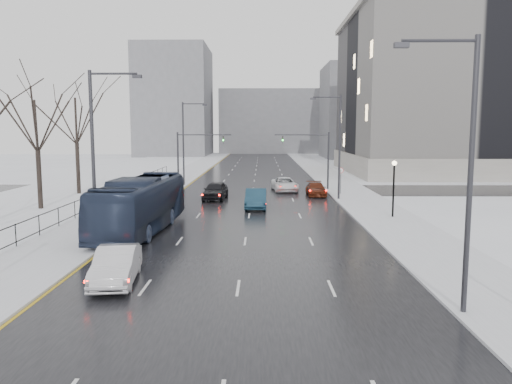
{
  "coord_description": "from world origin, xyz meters",
  "views": [
    {
      "loc": [
        1.02,
        -7.65,
        6.77
      ],
      "look_at": [
        0.6,
        26.4,
        2.5
      ],
      "focal_mm": 35.0,
      "sensor_mm": 36.0,
      "label": 1
    }
  ],
  "objects_px": {
    "mast_signal_right": "(319,154)",
    "sedan_center_near": "(215,191)",
    "tree_park_d": "(41,210)",
    "sedan_right_cross": "(285,184)",
    "lamppost_r_mid": "(394,180)",
    "sedan_left_near": "(116,265)",
    "bus": "(141,204)",
    "mast_signal_left": "(187,154)",
    "sedan_right_near": "(256,199)",
    "streetlight_r_mid": "(337,142)",
    "streetlight_l_near": "(97,150)",
    "sedan_right_far": "(316,189)",
    "streetlight_l_far": "(185,139)",
    "no_uturn_sign": "(341,173)",
    "streetlight_r_near": "(465,163)",
    "tree_park_e": "(79,194)"
  },
  "relations": [
    {
      "from": "no_uturn_sign",
      "to": "sedan_right_near",
      "type": "distance_m",
      "value": 12.75
    },
    {
      "from": "tree_park_e",
      "to": "sedan_right_cross",
      "type": "relative_size",
      "value": 2.48
    },
    {
      "from": "lamppost_r_mid",
      "to": "streetlight_l_far",
      "type": "bearing_deg",
      "value": 131.06
    },
    {
      "from": "tree_park_d",
      "to": "sedan_right_cross",
      "type": "xyz_separation_m",
      "value": [
        21.3,
        12.83,
        0.8
      ]
    },
    {
      "from": "lamppost_r_mid",
      "to": "sedan_left_near",
      "type": "relative_size",
      "value": 0.89
    },
    {
      "from": "streetlight_l_near",
      "to": "sedan_right_far",
      "type": "bearing_deg",
      "value": 57.56
    },
    {
      "from": "streetlight_r_near",
      "to": "bus",
      "type": "height_order",
      "value": "streetlight_r_near"
    },
    {
      "from": "mast_signal_left",
      "to": "sedan_right_far",
      "type": "height_order",
      "value": "mast_signal_left"
    },
    {
      "from": "tree_park_d",
      "to": "sedan_right_far",
      "type": "xyz_separation_m",
      "value": [
        24.36,
        9.17,
        0.71
      ]
    },
    {
      "from": "streetlight_l_near",
      "to": "no_uturn_sign",
      "type": "xyz_separation_m",
      "value": [
        17.37,
        24.0,
        -3.32
      ]
    },
    {
      "from": "mast_signal_right",
      "to": "sedan_right_near",
      "type": "distance_m",
      "value": 15.21
    },
    {
      "from": "bus",
      "to": "mast_signal_left",
      "type": "bearing_deg",
      "value": 93.91
    },
    {
      "from": "mast_signal_left",
      "to": "sedan_right_far",
      "type": "bearing_deg",
      "value": -19.19
    },
    {
      "from": "tree_park_d",
      "to": "bus",
      "type": "height_order",
      "value": "tree_park_d"
    },
    {
      "from": "tree_park_d",
      "to": "tree_park_e",
      "type": "bearing_deg",
      "value": 92.29
    },
    {
      "from": "mast_signal_right",
      "to": "sedan_center_near",
      "type": "bearing_deg",
      "value": -144.12
    },
    {
      "from": "sedan_center_near",
      "to": "tree_park_e",
      "type": "bearing_deg",
      "value": 170.3
    },
    {
      "from": "no_uturn_sign",
      "to": "bus",
      "type": "xyz_separation_m",
      "value": [
        -16.2,
        -19.1,
        -0.45
      ]
    },
    {
      "from": "mast_signal_right",
      "to": "sedan_right_cross",
      "type": "height_order",
      "value": "mast_signal_right"
    },
    {
      "from": "lamppost_r_mid",
      "to": "sedan_right_cross",
      "type": "xyz_separation_m",
      "value": [
        -7.5,
        16.83,
        -2.15
      ]
    },
    {
      "from": "sedan_center_near",
      "to": "sedan_right_far",
      "type": "xyz_separation_m",
      "value": [
        10.06,
        3.0,
        -0.19
      ]
    },
    {
      "from": "mast_signal_right",
      "to": "mast_signal_left",
      "type": "distance_m",
      "value": 14.65
    },
    {
      "from": "streetlight_r_near",
      "to": "sedan_center_near",
      "type": "xyz_separation_m",
      "value": [
        -11.67,
        30.17,
        -4.72
      ]
    },
    {
      "from": "streetlight_r_mid",
      "to": "streetlight_l_far",
      "type": "height_order",
      "value": "same"
    },
    {
      "from": "lamppost_r_mid",
      "to": "mast_signal_left",
      "type": "height_order",
      "value": "mast_signal_left"
    },
    {
      "from": "lamppost_r_mid",
      "to": "no_uturn_sign",
      "type": "xyz_separation_m",
      "value": [
        -1.8,
        14.0,
        -0.64
      ]
    },
    {
      "from": "sedan_right_far",
      "to": "tree_park_e",
      "type": "bearing_deg",
      "value": 177.79
    },
    {
      "from": "mast_signal_right",
      "to": "tree_park_e",
      "type": "bearing_deg",
      "value": -171.1
    },
    {
      "from": "bus",
      "to": "sedan_right_cross",
      "type": "distance_m",
      "value": 24.33
    },
    {
      "from": "tree_park_e",
      "to": "sedan_left_near",
      "type": "distance_m",
      "value": 32.92
    },
    {
      "from": "bus",
      "to": "sedan_right_cross",
      "type": "xyz_separation_m",
      "value": [
        10.5,
        21.93,
        -1.06
      ]
    },
    {
      "from": "sedan_center_near",
      "to": "streetlight_l_near",
      "type": "bearing_deg",
      "value": -98.12
    },
    {
      "from": "bus",
      "to": "no_uturn_sign",
      "type": "bearing_deg",
      "value": 52.79
    },
    {
      "from": "streetlight_l_far",
      "to": "bus",
      "type": "xyz_separation_m",
      "value": [
        1.17,
        -27.1,
        -3.77
      ]
    },
    {
      "from": "sedan_right_cross",
      "to": "sedan_right_far",
      "type": "xyz_separation_m",
      "value": [
        3.06,
        -3.66,
        -0.08
      ]
    },
    {
      "from": "sedan_right_cross",
      "to": "sedan_right_near",
      "type": "bearing_deg",
      "value": -110.54
    },
    {
      "from": "streetlight_l_far",
      "to": "sedan_center_near",
      "type": "distance_m",
      "value": 13.57
    },
    {
      "from": "streetlight_l_near",
      "to": "mast_signal_left",
      "type": "bearing_deg",
      "value": 88.28
    },
    {
      "from": "sedan_right_far",
      "to": "streetlight_r_mid",
      "type": "bearing_deg",
      "value": -63.32
    },
    {
      "from": "sedan_center_near",
      "to": "no_uturn_sign",
      "type": "bearing_deg",
      "value": 21.7
    },
    {
      "from": "mast_signal_right",
      "to": "sedan_right_cross",
      "type": "bearing_deg",
      "value": -162.99
    },
    {
      "from": "no_uturn_sign",
      "to": "sedan_center_near",
      "type": "relative_size",
      "value": 0.53
    },
    {
      "from": "lamppost_r_mid",
      "to": "sedan_right_far",
      "type": "relative_size",
      "value": 0.92
    },
    {
      "from": "streetlight_l_far",
      "to": "streetlight_r_near",
      "type": "bearing_deg",
      "value": -68.75
    },
    {
      "from": "bus",
      "to": "sedan_center_near",
      "type": "distance_m",
      "value": 15.69
    },
    {
      "from": "mast_signal_right",
      "to": "sedan_right_cross",
      "type": "relative_size",
      "value": 1.2
    },
    {
      "from": "tree_park_d",
      "to": "sedan_left_near",
      "type": "relative_size",
      "value": 2.6
    },
    {
      "from": "sedan_right_near",
      "to": "streetlight_r_mid",
      "type": "bearing_deg",
      "value": 35.03
    },
    {
      "from": "streetlight_l_far",
      "to": "sedan_right_cross",
      "type": "xyz_separation_m",
      "value": [
        11.67,
        -5.17,
        -4.82
      ]
    },
    {
      "from": "lamppost_r_mid",
      "to": "sedan_left_near",
      "type": "xyz_separation_m",
      "value": [
        -16.41,
        -16.32,
        -2.11
      ]
    }
  ]
}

